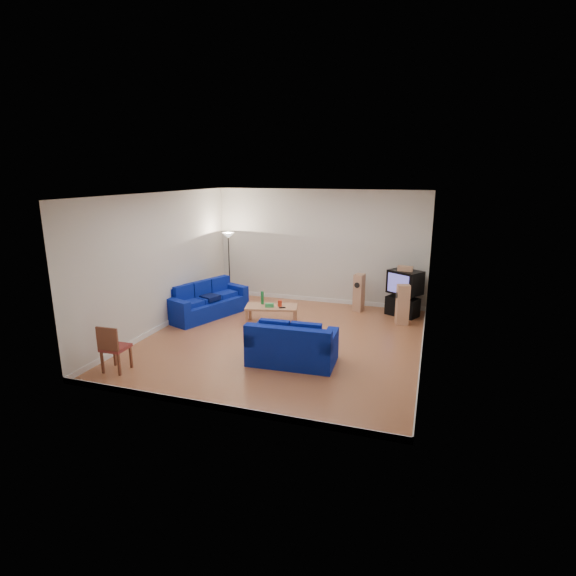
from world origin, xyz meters
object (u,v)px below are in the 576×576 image
(sofa_three_seat, at_px, (205,304))
(television, at_px, (405,282))
(tv_stand, at_px, (402,306))
(sofa_loveseat, at_px, (292,348))
(coffee_table, at_px, (272,308))

(sofa_three_seat, bearing_deg, television, 129.34)
(sofa_three_seat, xyz_separation_m, tv_stand, (4.90, 1.59, -0.07))
(sofa_loveseat, height_order, coffee_table, sofa_loveseat)
(sofa_three_seat, height_order, tv_stand, sofa_three_seat)
(sofa_three_seat, relative_size, sofa_loveseat, 1.38)
(sofa_loveseat, height_order, television, television)
(tv_stand, distance_m, television, 0.65)
(sofa_loveseat, distance_m, tv_stand, 4.22)
(sofa_loveseat, relative_size, coffee_table, 1.26)
(tv_stand, relative_size, television, 0.82)
(sofa_three_seat, distance_m, tv_stand, 5.16)
(tv_stand, xyz_separation_m, television, (0.02, 0.05, 0.65))
(tv_stand, bearing_deg, sofa_three_seat, -136.49)
(sofa_three_seat, distance_m, television, 5.22)
(sofa_three_seat, height_order, sofa_loveseat, sofa_three_seat)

